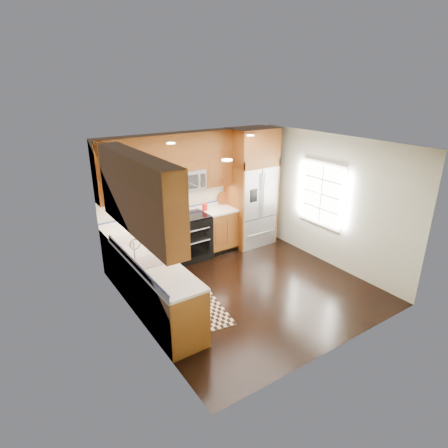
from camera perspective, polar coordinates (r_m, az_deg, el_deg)
ground at (r=6.92m, az=3.57°, el=-9.67°), size 4.00×4.00×0.00m
wall_back at (r=7.95m, az=-4.96°, el=4.70°), size 4.00×0.02×2.60m
wall_left at (r=5.46m, az=-13.14°, el=-3.70°), size 0.02×4.00×2.60m
wall_right at (r=7.68m, az=15.81°, el=3.37°), size 0.02×4.00×2.60m
window at (r=7.76m, az=14.67°, el=4.43°), size 0.04×1.10×1.30m
base_cabinets at (r=6.84m, az=-9.29°, el=-6.04°), size 2.85×3.00×0.90m
countertop at (r=6.79m, az=-8.85°, el=-1.84°), size 2.86×3.01×0.04m
upper_cabinets at (r=6.48m, az=-10.18°, el=7.28°), size 2.85×3.00×1.15m
range at (r=7.84m, az=-5.18°, el=-1.99°), size 0.76×0.67×0.95m
microwave at (r=7.57m, az=-5.96°, el=6.65°), size 0.76×0.40×0.42m
refrigerator at (r=8.34m, az=4.16°, el=5.54°), size 0.98×0.75×2.60m
sink_faucet at (r=5.87m, az=-11.29°, el=-5.05°), size 0.54×0.44×0.37m
rug at (r=6.38m, az=-4.35°, el=-12.57°), size 1.04×1.50×0.01m
knife_block at (r=7.53m, az=-8.62°, el=1.57°), size 0.14×0.16×0.26m
utensil_crock at (r=7.94m, az=-2.96°, el=2.84°), size 0.11×0.11×0.32m
cutting_board at (r=8.37m, az=-0.19°, el=3.13°), size 0.34×0.34×0.02m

